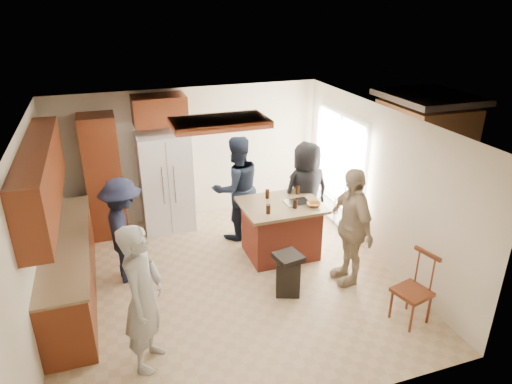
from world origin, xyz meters
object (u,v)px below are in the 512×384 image
object	(u,v)px
person_behind_right	(306,192)
refrigerator	(166,182)
person_behind_left	(237,188)
spindle_chair	(413,291)
person_counter	(124,231)
person_side_right	(351,226)
kitchen_island	(281,229)
trash_bin	(288,273)
person_front_left	(143,298)

from	to	relation	value
person_behind_right	refrigerator	size ratio (longest dim) A/B	0.98
person_behind_left	spindle_chair	distance (m)	3.36
person_counter	person_behind_right	bearing A→B (deg)	-88.77
person_behind_right	person_side_right	size ratio (longest dim) A/B	0.98
kitchen_island	trash_bin	xyz separation A→B (m)	(-0.30, -1.03, -0.16)
person_front_left	person_counter	size ratio (longest dim) A/B	1.11
person_side_right	person_behind_left	bearing A→B (deg)	-146.49
person_behind_left	trash_bin	distance (m)	1.97
person_front_left	refrigerator	xyz separation A→B (m)	(0.76, 3.38, -0.01)
person_behind_left	person_counter	distance (m)	2.10
person_front_left	kitchen_island	bearing A→B (deg)	-27.58
refrigerator	person_front_left	bearing A→B (deg)	-102.68
person_front_left	refrigerator	size ratio (longest dim) A/B	1.01
person_counter	refrigerator	distance (m)	1.73
trash_bin	person_front_left	bearing A→B (deg)	-160.19
person_side_right	person_counter	bearing A→B (deg)	-108.63
person_behind_right	person_counter	distance (m)	3.09
person_behind_left	person_side_right	distance (m)	2.19
person_behind_left	person_counter	xyz separation A→B (m)	(-1.96, -0.74, -0.11)
refrigerator	person_counter	bearing A→B (deg)	-119.30
person_counter	refrigerator	bearing A→B (deg)	-33.84
trash_bin	spindle_chair	distance (m)	1.72
person_counter	trash_bin	world-z (taller)	person_counter
person_behind_right	trash_bin	xyz separation A→B (m)	(-0.92, -1.43, -0.57)
person_behind_left	spindle_chair	bearing A→B (deg)	107.00
person_behind_left	refrigerator	distance (m)	1.35
person_behind_left	trash_bin	bearing A→B (deg)	86.14
person_front_left	person_behind_left	xyz separation A→B (m)	(1.87, 2.61, 0.02)
person_side_right	trash_bin	bearing A→B (deg)	-88.08
spindle_chair	kitchen_island	bearing A→B (deg)	115.37
person_front_left	trash_bin	bearing A→B (deg)	-44.62
refrigerator	spindle_chair	size ratio (longest dim) A/B	1.81
person_front_left	person_behind_left	world-z (taller)	person_behind_left
person_side_right	spindle_chair	world-z (taller)	person_side_right
person_behind_left	refrigerator	world-z (taller)	person_behind_left
spindle_chair	refrigerator	bearing A→B (deg)	125.09
kitchen_island	spindle_chair	size ratio (longest dim) A/B	1.29
trash_bin	person_counter	bearing A→B (deg)	152.53
person_behind_right	person_side_right	world-z (taller)	person_side_right
person_counter	spindle_chair	distance (m)	4.14
person_behind_left	trash_bin	xyz separation A→B (m)	(0.20, -1.86, -0.61)
person_counter	trash_bin	xyz separation A→B (m)	(2.16, -1.12, -0.50)
person_front_left	kitchen_island	size ratio (longest dim) A/B	1.42
person_side_right	refrigerator	size ratio (longest dim) A/B	1.01
person_front_left	spindle_chair	distance (m)	3.44
spindle_chair	person_front_left	bearing A→B (deg)	173.98
person_side_right	kitchen_island	xyz separation A→B (m)	(-0.68, 1.01, -0.43)
refrigerator	trash_bin	size ratio (longest dim) A/B	2.86
person_side_right	refrigerator	bearing A→B (deg)	-137.98
person_behind_right	person_front_left	bearing A→B (deg)	31.00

